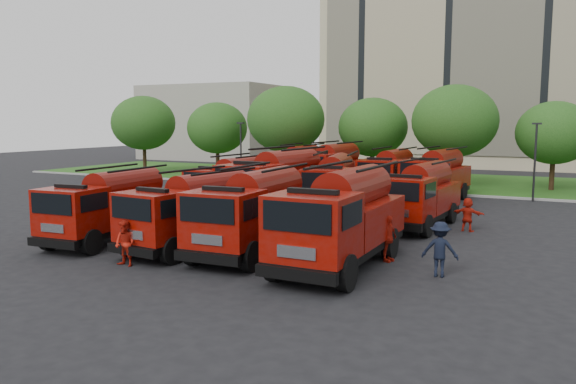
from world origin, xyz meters
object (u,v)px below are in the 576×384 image
fire_truck_10 (390,174)px  fire_truck_0 (110,206)px  fire_truck_1 (194,211)px  fire_truck_4 (234,184)px  firefighter_1 (126,266)px  firefighter_3 (439,276)px  fire_truck_9 (331,168)px  fire_truck_7 (420,195)px  fire_truck_8 (298,168)px  fire_truck_11 (437,176)px  firefighter_5 (467,231)px  fire_truck_6 (334,185)px  fire_truck_3 (342,218)px  firefighter_0 (334,284)px  firefighter_2 (387,261)px  fire_truck_5 (277,184)px  firefighter_4 (230,218)px  fire_truck_2 (254,212)px

fire_truck_10 → fire_truck_0: bearing=-110.6°
fire_truck_1 → fire_truck_4: bearing=118.1°
firefighter_1 → firefighter_3: bearing=24.8°
fire_truck_0 → fire_truck_9: bearing=78.9°
fire_truck_7 → fire_truck_8: bearing=142.0°
fire_truck_11 → fire_truck_1: bearing=-102.6°
fire_truck_0 → fire_truck_11: fire_truck_11 is taller
firefighter_5 → fire_truck_6: bearing=1.7°
fire_truck_0 → fire_truck_3: (10.63, 0.27, 0.22)m
fire_truck_9 → firefighter_5: bearing=-40.9°
firefighter_0 → firefighter_5: bearing=52.3°
fire_truck_6 → fire_truck_3: bearing=-79.8°
fire_truck_11 → firefighter_2: 16.79m
fire_truck_10 → fire_truck_6: bearing=-96.0°
fire_truck_1 → fire_truck_8: fire_truck_8 is taller
fire_truck_1 → fire_truck_4: size_ratio=1.01×
fire_truck_5 → firefighter_5: bearing=7.2°
fire_truck_5 → fire_truck_7: (7.52, 0.79, -0.25)m
fire_truck_6 → firefighter_5: bearing=-24.3°
fire_truck_1 → fire_truck_10: bearing=86.5°
fire_truck_8 → firefighter_3: size_ratio=3.98×
fire_truck_4 → fire_truck_0: bearing=-91.0°
fire_truck_1 → fire_truck_9: size_ratio=0.88×
fire_truck_5 → fire_truck_9: 11.26m
firefighter_0 → fire_truck_5: bearing=100.5°
fire_truck_5 → fire_truck_1: bearing=-84.3°
firefighter_4 → firefighter_5: size_ratio=1.14×
fire_truck_4 → firefighter_3: bearing=-31.7°
fire_truck_0 → fire_truck_7: size_ratio=0.97×
fire_truck_8 → firefighter_1: 23.64m
fire_truck_11 → firefighter_1: (-6.88, -21.42, -1.70)m
fire_truck_8 → fire_truck_5: bearing=-73.3°
fire_truck_3 → fire_truck_11: 18.05m
fire_truck_3 → fire_truck_9: 20.93m
fire_truck_7 → firefighter_2: bearing=-81.2°
fire_truck_4 → firefighter_4: bearing=-60.9°
firefighter_2 → firefighter_5: firefighter_2 is taller
fire_truck_6 → firefighter_3: size_ratio=4.08×
fire_truck_3 → firefighter_3: size_ratio=4.10×
fire_truck_8 → firefighter_0: size_ratio=4.20×
fire_truck_0 → fire_truck_8: size_ratio=0.92×
fire_truck_9 → fire_truck_1: bearing=-82.7°
fire_truck_0 → fire_truck_1: 4.17m
firefighter_3 → fire_truck_10: bearing=-74.6°
fire_truck_11 → firefighter_2: (1.46, -16.64, -1.70)m
fire_truck_2 → firefighter_4: (-5.06, 6.43, -1.65)m
firefighter_2 → fire_truck_10: bearing=33.9°
firefighter_1 → firefighter_4: size_ratio=0.91×
firefighter_1 → firefighter_5: bearing=56.0°
firefighter_1 → fire_truck_2: bearing=56.4°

